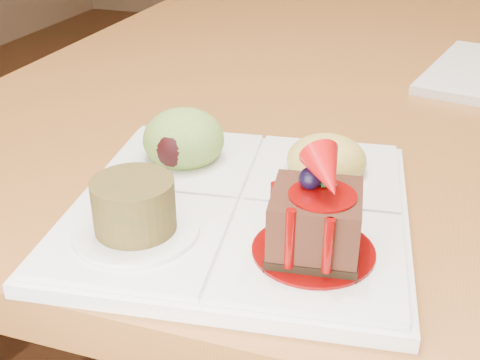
% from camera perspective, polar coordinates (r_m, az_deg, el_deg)
% --- Properties ---
extents(ground, '(6.00, 6.00, 0.00)m').
position_cam_1_polar(ground, '(1.55, 11.40, -13.77)').
color(ground, '#552A18').
extents(dining_table, '(1.00, 1.80, 0.75)m').
position_cam_1_polar(dining_table, '(1.21, 14.46, 11.18)').
color(dining_table, '#986327').
rests_on(dining_table, ground).
extents(sampler_plate, '(0.31, 0.31, 0.11)m').
position_cam_1_polar(sampler_plate, '(0.50, -0.11, -1.11)').
color(sampler_plate, silver).
rests_on(sampler_plate, dining_table).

